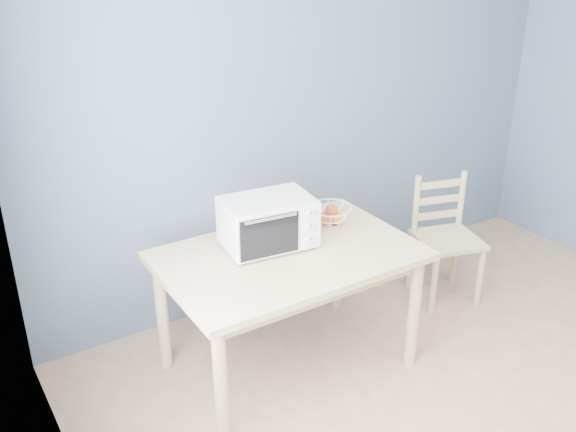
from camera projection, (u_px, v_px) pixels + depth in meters
dining_table at (289, 269)px, 3.55m from camera, size 1.40×0.90×0.75m
toaster_oven at (265, 222)px, 3.50m from camera, size 0.52×0.39×0.29m
fruit_basket at (329, 215)px, 3.79m from camera, size 0.32×0.32×0.13m
dining_chair at (445, 240)px, 4.37m from camera, size 0.50×0.50×0.86m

